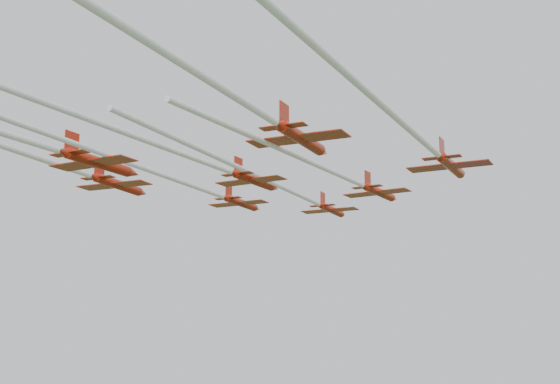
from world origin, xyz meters
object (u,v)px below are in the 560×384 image
at_px(jet_lead, 289,191).
at_px(jet_row2_left, 158,173).
at_px(jet_row2_right, 341,176).
at_px(jet_row3_left, 36,157).
at_px(jet_row3_mid, 196,159).
at_px(jet_row3_right, 402,123).
at_px(jet_row4_right, 214,83).

relative_size(jet_lead, jet_row2_left, 0.84).
xyz_separation_m(jet_lead, jet_row2_right, (9.10, -6.55, -0.28)).
xyz_separation_m(jet_row2_right, jet_row3_left, (-28.96, -17.46, 0.97)).
xyz_separation_m(jet_row3_mid, jet_row3_right, (23.45, -6.02, -0.53)).
bearing_deg(jet_row3_right, jet_row4_right, -128.95).
bearing_deg(jet_row3_right, jet_row2_right, 124.51).
relative_size(jet_row3_left, jet_row4_right, 0.92).
bearing_deg(jet_row3_mid, jet_row3_right, -8.45).
bearing_deg(jet_row3_mid, jet_row2_right, 55.56).
distance_m(jet_row2_left, jet_row3_left, 13.27).
relative_size(jet_row3_left, jet_row3_mid, 1.24).
xyz_separation_m(jet_lead, jet_row4_right, (9.71, -38.81, 0.10)).
xyz_separation_m(jet_lead, jet_row3_mid, (-2.31, -19.97, -0.31)).
relative_size(jet_row3_left, jet_row3_right, 0.97).
relative_size(jet_lead, jet_row3_left, 0.92).
bearing_deg(jet_row2_left, jet_row3_mid, -27.79).
bearing_deg(jet_row2_left, jet_row3_left, -138.55).
bearing_deg(jet_row3_left, jet_row3_mid, 12.99).
bearing_deg(jet_row2_right, jet_lead, 151.55).
distance_m(jet_row2_right, jet_row3_left, 33.83).
relative_size(jet_lead, jet_row2_right, 1.20).
distance_m(jet_row2_right, jet_row3_mid, 17.62).
relative_size(jet_row2_right, jet_row4_right, 0.71).
bearing_deg(jet_row3_right, jet_row3_left, 179.99).
height_order(jet_lead, jet_row3_left, jet_row3_left).
xyz_separation_m(jet_row2_left, jet_row4_right, (19.25, -23.09, 0.39)).
bearing_deg(jet_row4_right, jet_row2_left, 131.25).
xyz_separation_m(jet_lead, jet_row3_left, (-19.85, -24.01, 0.69)).
distance_m(jet_row2_left, jet_row3_mid, 8.38).
xyz_separation_m(jet_row3_left, jet_row3_right, (40.99, -1.98, -1.53)).
bearing_deg(jet_row3_right, jet_row3_mid, 168.35).
distance_m(jet_row3_left, jet_row3_mid, 18.03).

